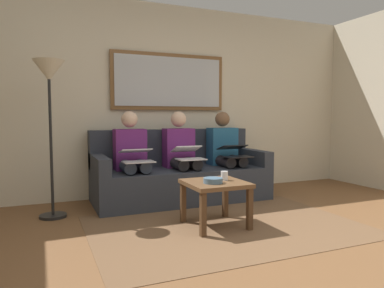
% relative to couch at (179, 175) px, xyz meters
% --- Properties ---
extents(ground_plane, '(6.00, 5.20, 0.10)m').
position_rel_couch_xyz_m(ground_plane, '(0.00, 2.12, -0.36)').
color(ground_plane, brown).
extents(wall_rear, '(6.00, 0.12, 2.60)m').
position_rel_couch_xyz_m(wall_rear, '(0.00, -0.48, 0.99)').
color(wall_rear, beige).
rests_on(wall_rear, ground_plane).
extents(area_rug, '(2.60, 1.80, 0.01)m').
position_rel_couch_xyz_m(area_rug, '(0.00, 1.27, -0.31)').
color(area_rug, brown).
rests_on(area_rug, ground_plane).
extents(couch, '(2.20, 0.90, 0.90)m').
position_rel_couch_xyz_m(couch, '(0.00, 0.00, 0.00)').
color(couch, '#2D333D').
rests_on(couch, ground_plane).
extents(framed_mirror, '(1.61, 0.05, 0.77)m').
position_rel_couch_xyz_m(framed_mirror, '(0.00, -0.39, 1.24)').
color(framed_mirror, brown).
extents(coffee_table, '(0.56, 0.56, 0.44)m').
position_rel_couch_xyz_m(coffee_table, '(0.09, 1.22, 0.06)').
color(coffee_table, brown).
rests_on(coffee_table, ground_plane).
extents(cup, '(0.07, 0.07, 0.09)m').
position_rel_couch_xyz_m(cup, '(-0.02, 1.19, 0.18)').
color(cup, silver).
rests_on(cup, coffee_table).
extents(bowl, '(0.18, 0.18, 0.05)m').
position_rel_couch_xyz_m(bowl, '(0.15, 1.29, 0.16)').
color(bowl, slate).
rests_on(bowl, coffee_table).
extents(person_left, '(0.38, 0.58, 1.14)m').
position_rel_couch_xyz_m(person_left, '(-0.64, 0.07, 0.30)').
color(person_left, '#235B84').
rests_on(person_left, couch).
extents(laptop_black, '(0.35, 0.36, 0.15)m').
position_rel_couch_xyz_m(laptop_black, '(-0.64, 0.31, 0.32)').
color(laptop_black, black).
extents(person_middle, '(0.38, 0.58, 1.14)m').
position_rel_couch_xyz_m(person_middle, '(0.00, 0.07, 0.30)').
color(person_middle, '#66236B').
rests_on(person_middle, couch).
extents(laptop_white, '(0.33, 0.37, 0.16)m').
position_rel_couch_xyz_m(laptop_white, '(0.00, 0.30, 0.32)').
color(laptop_white, white).
extents(person_right, '(0.38, 0.58, 1.14)m').
position_rel_couch_xyz_m(person_right, '(0.64, 0.07, 0.30)').
color(person_right, '#66236B').
rests_on(person_right, couch).
extents(laptop_silver, '(0.35, 0.35, 0.15)m').
position_rel_couch_xyz_m(laptop_silver, '(0.64, 0.31, 0.32)').
color(laptop_silver, silver).
extents(standing_lamp, '(0.32, 0.32, 1.66)m').
position_rel_couch_xyz_m(standing_lamp, '(1.55, 0.27, 1.06)').
color(standing_lamp, black).
rests_on(standing_lamp, ground_plane).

